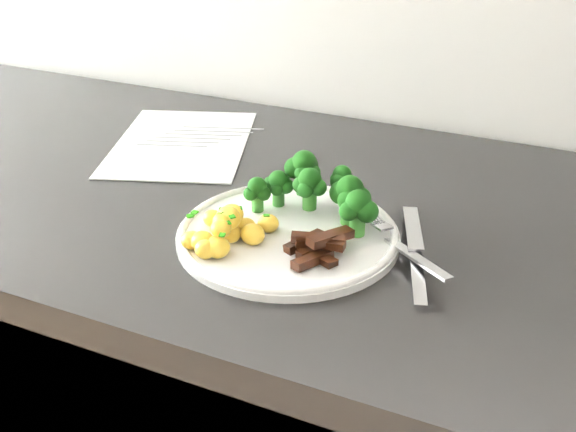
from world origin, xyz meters
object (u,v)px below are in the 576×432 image
plate (288,234)px  broccoli (321,187)px  knife (416,264)px  fork (404,247)px  potatoes (227,229)px  recipe_paper (182,143)px  beef_strips (318,244)px

plate → broccoli: size_ratio=1.53×
knife → fork: bearing=142.0°
potatoes → knife: size_ratio=0.53×
recipe_paper → potatoes: (0.21, -0.24, 0.02)m
plate → knife: size_ratio=1.31×
potatoes → knife: bearing=12.2°
plate → recipe_paper: bearing=143.6°
recipe_paper → broccoli: size_ratio=1.95×
recipe_paper → knife: 0.46m
recipe_paper → beef_strips: 0.38m
recipe_paper → beef_strips: (0.31, -0.22, 0.02)m
recipe_paper → beef_strips: size_ratio=3.74×
potatoes → knife: potatoes is taller
plate → broccoli: 0.07m
beef_strips → plate: bearing=150.7°
knife → broccoli: bearing=156.6°
plate → beef_strips: (0.05, -0.03, 0.01)m
broccoli → knife: broccoli is taller
potatoes → knife: 0.21m
plate → beef_strips: beef_strips is taller
potatoes → beef_strips: size_ratio=1.18×
broccoli → knife: 0.15m
plate → potatoes: potatoes is taller
broccoli → fork: 0.13m
potatoes → recipe_paper: bearing=131.1°
broccoli → knife: (0.13, -0.06, -0.04)m
potatoes → fork: potatoes is taller
plate → potatoes: bearing=-137.6°
fork → recipe_paper: bearing=155.0°
potatoes → fork: 0.19m
broccoli → beef_strips: size_ratio=1.92×
potatoes → fork: size_ratio=0.76×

